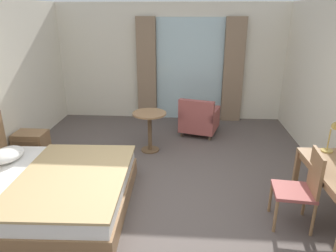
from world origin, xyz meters
name	(u,v)px	position (x,y,z in m)	size (l,w,h in m)	color
ground	(154,207)	(0.00, 0.00, -0.05)	(5.66, 7.74, 0.10)	#564C47
wall_back	(171,63)	(0.00, 3.61, 1.28)	(5.26, 0.12, 2.56)	silver
balcony_glass_door	(190,70)	(0.43, 3.53, 1.13)	(1.48, 0.02, 2.25)	silver
curtain_panel_left	(147,70)	(-0.53, 3.43, 1.14)	(0.42, 0.10, 2.27)	#897056
curtain_panel_right	(233,71)	(1.39, 3.43, 1.14)	(0.43, 0.10, 2.27)	#897056
bed	(43,189)	(-1.40, -0.14, 0.25)	(2.13, 1.96, 1.00)	olive
nightstand	(32,145)	(-2.21, 1.20, 0.24)	(0.51, 0.38, 0.47)	olive
desk_chair	(302,186)	(1.73, -0.28, 0.51)	(0.48, 0.47, 0.94)	#9E4C47
desk_lamp	(334,129)	(2.23, 0.29, 0.99)	(0.26, 0.25, 0.42)	tan
armchair_by_window	(199,119)	(0.64, 2.50, 0.32)	(0.86, 0.88, 0.78)	#9E4C47
round_cafe_table	(150,123)	(-0.25, 1.65, 0.52)	(0.59, 0.59, 0.72)	olive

